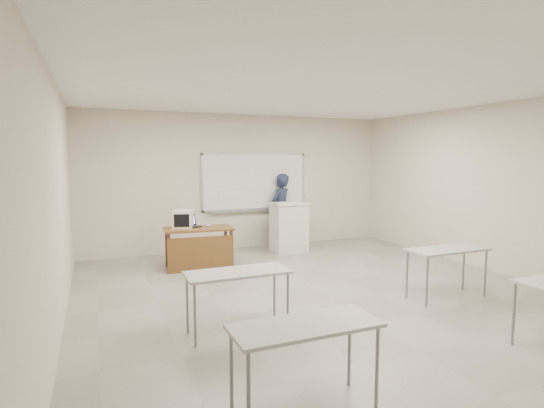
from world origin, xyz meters
name	(u,v)px	position (x,y,z in m)	size (l,w,h in m)	color
floor	(333,301)	(0.00, 0.00, -0.01)	(7.00, 8.00, 0.01)	gray
whiteboard	(255,183)	(0.30, 3.97, 1.48)	(2.48, 0.10, 1.31)	white
student_desks	(397,280)	(0.00, -1.35, 0.67)	(4.40, 2.20, 0.73)	#A7A8A2
instructor_desk	(200,241)	(-1.34, 2.49, 0.51)	(1.25, 0.62, 0.75)	brown
podium	(289,227)	(0.80, 3.20, 0.54)	(0.76, 0.55, 1.07)	white
crt_monitor	(183,219)	(-1.59, 2.73, 0.91)	(0.36, 0.41, 0.34)	beige
laptop	(191,224)	(-1.44, 2.75, 0.81)	(0.31, 0.29, 0.23)	black
mouse	(208,226)	(-1.14, 2.65, 0.77)	(0.10, 0.06, 0.04)	#ACB0B5
keyboard	(285,203)	(0.65, 3.08, 1.08)	(0.50, 0.17, 0.03)	beige
presenter	(280,210)	(0.90, 3.87, 0.84)	(0.61, 0.40, 1.67)	black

